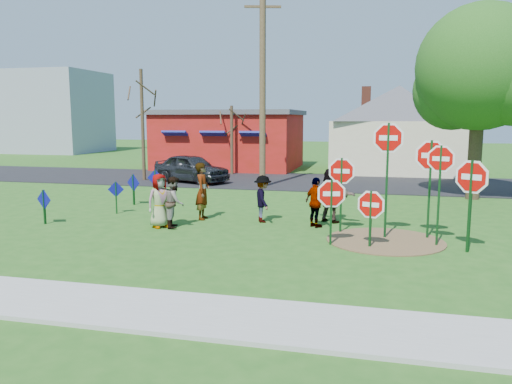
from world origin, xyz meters
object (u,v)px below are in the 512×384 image
stop_sign_d (431,164)px  person_a (160,201)px  stop_sign_b (388,150)px  stop_sign_a (331,198)px  suv (191,168)px  stop_sign_c (440,172)px  utility_pole (263,81)px  leafy_tree (483,74)px  person_b (203,191)px

stop_sign_d → person_a: 8.02m
person_a → stop_sign_b: bearing=-49.1°
stop_sign_a → suv: bearing=115.3°
stop_sign_a → stop_sign_c: bearing=-0.2°
suv → person_a: bearing=-141.8°
utility_pole → leafy_tree: (9.51, -1.49, 0.01)m
person_a → person_b: (0.86, 1.50, 0.11)m
stop_sign_c → suv: stop_sign_c is taller
stop_sign_d → suv: stop_sign_d is taller
suv → utility_pole: size_ratio=0.44×
stop_sign_a → stop_sign_c: size_ratio=0.68×
stop_sign_b → suv: 14.30m
stop_sign_a → stop_sign_b: bearing=27.3°
person_a → utility_pole: (1.06, 9.68, 4.28)m
stop_sign_b → leafy_tree: leafy_tree is taller
stop_sign_a → person_b: person_b is taller
stop_sign_c → person_a: stop_sign_c is taller
leafy_tree → suv: bearing=170.2°
stop_sign_c → leafy_tree: bearing=90.1°
stop_sign_a → person_b: size_ratio=0.99×
person_a → person_b: person_b is taller
person_a → leafy_tree: leafy_tree is taller
stop_sign_a → stop_sign_d: stop_sign_d is taller
stop_sign_c → stop_sign_a: bearing=-153.4°
person_a → utility_pole: size_ratio=0.17×
person_b → leafy_tree: 12.50m
stop_sign_d → person_b: size_ratio=1.53×
stop_sign_a → person_b: 5.09m
stop_sign_b → stop_sign_d: size_ratio=1.16×
person_b → leafy_tree: (9.70, 6.69, 4.17)m
stop_sign_c → person_b: bearing=-178.8°
stop_sign_a → person_b: bearing=140.7°
stop_sign_b → leafy_tree: (3.82, 8.02, 2.65)m
stop_sign_d → suv: 14.92m
stop_sign_a → person_a: stop_sign_a is taller
stop_sign_c → leafy_tree: leafy_tree is taller
utility_pole → leafy_tree: size_ratio=1.22×
stop_sign_a → utility_pole: bearing=101.3°
stop_sign_c → stop_sign_d: (-0.16, 0.83, 0.12)m
stop_sign_a → stop_sign_d: bearing=16.6°
person_b → person_a: bearing=143.7°
stop_sign_b → person_b: (-5.89, 1.33, -1.52)m
stop_sign_c → person_a: size_ratio=1.67×
person_a → person_b: size_ratio=0.88×
stop_sign_a → utility_pole: (-4.26, 10.62, 3.86)m
stop_sign_b → stop_sign_c: 1.53m
stop_sign_c → suv: size_ratio=0.65×
stop_sign_a → suv: 14.15m
suv → stop_sign_a: bearing=-121.7°
stop_sign_c → stop_sign_d: size_ratio=0.96×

